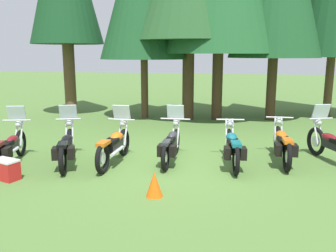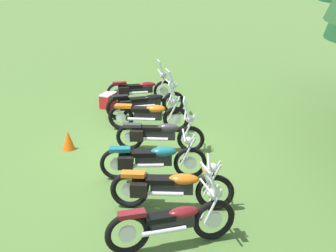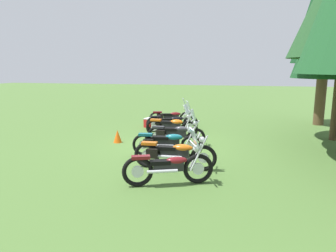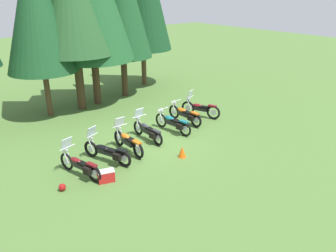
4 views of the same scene
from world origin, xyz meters
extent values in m
plane|color=#4C7033|center=(0.00, 0.00, 0.00)|extent=(80.00, 80.00, 0.00)
torus|color=black|center=(-4.04, -0.16, 0.34)|extent=(0.27, 0.69, 0.69)
cylinder|color=silver|center=(-4.04, -0.16, 0.34)|extent=(0.12, 0.27, 0.27)
torus|color=black|center=(-3.64, -1.61, 0.34)|extent=(0.27, 0.69, 0.69)
cylinder|color=silver|center=(-3.64, -1.61, 0.34)|extent=(0.12, 0.27, 0.27)
cube|color=black|center=(-3.84, -0.88, 0.44)|extent=(0.37, 0.76, 0.22)
ellipsoid|color=maroon|center=(-3.89, -0.68, 0.58)|extent=(0.35, 0.57, 0.17)
cube|color=black|center=(-3.78, -1.08, 0.55)|extent=(0.33, 0.53, 0.10)
cube|color=maroon|center=(-3.66, -1.53, 0.67)|extent=(0.27, 0.47, 0.08)
cylinder|color=silver|center=(-4.08, -0.23, 0.64)|extent=(0.13, 0.34, 0.65)
cylinder|color=silver|center=(-3.96, -0.20, 0.64)|extent=(0.13, 0.34, 0.65)
cylinder|color=silver|center=(-4.00, -0.29, 0.98)|extent=(0.68, 0.22, 0.04)
sphere|color=silver|center=(-4.02, -0.21, 0.86)|extent=(0.21, 0.21, 0.17)
cylinder|color=silver|center=(-3.69, -1.01, 0.36)|extent=(0.27, 0.74, 0.08)
cube|color=silver|center=(-4.01, -0.28, 1.16)|extent=(0.46, 0.26, 0.39)
cube|color=black|center=(-3.83, -1.45, 0.44)|extent=(0.22, 0.35, 0.26)
cube|color=black|center=(-3.56, -1.38, 0.44)|extent=(0.22, 0.35, 0.26)
torus|color=black|center=(-2.83, 0.24, 0.35)|extent=(0.35, 0.69, 0.69)
cylinder|color=silver|center=(-2.83, 0.24, 0.35)|extent=(0.14, 0.26, 0.26)
torus|color=black|center=(-2.24, -1.32, 0.35)|extent=(0.35, 0.69, 0.69)
cylinder|color=silver|center=(-2.24, -1.32, 0.35)|extent=(0.14, 0.26, 0.26)
cube|color=black|center=(-2.54, -0.54, 0.44)|extent=(0.50, 0.85, 0.21)
ellipsoid|color=black|center=(-2.62, -0.32, 0.57)|extent=(0.46, 0.64, 0.17)
cube|color=black|center=(-2.46, -0.75, 0.54)|extent=(0.43, 0.60, 0.10)
cube|color=black|center=(-2.27, -1.24, 0.67)|extent=(0.34, 0.48, 0.08)
cylinder|color=silver|center=(-2.89, 0.16, 0.64)|extent=(0.16, 0.33, 0.65)
cylinder|color=silver|center=(-2.74, 0.21, 0.64)|extent=(0.16, 0.33, 0.65)
cylinder|color=silver|center=(-2.78, 0.11, 0.98)|extent=(0.60, 0.26, 0.04)
sphere|color=silver|center=(-2.82, 0.20, 0.86)|extent=(0.22, 0.22, 0.17)
cylinder|color=silver|center=(-2.35, -0.66, 0.37)|extent=(0.37, 0.80, 0.08)
cube|color=silver|center=(-2.79, 0.13, 1.16)|extent=(0.47, 0.30, 0.39)
cube|color=black|center=(-2.47, -1.19, 0.45)|extent=(0.25, 0.35, 0.26)
cube|color=black|center=(-2.15, -1.07, 0.45)|extent=(0.25, 0.35, 0.26)
torus|color=black|center=(-1.41, 0.43, 0.35)|extent=(0.11, 0.71, 0.71)
cylinder|color=silver|center=(-1.41, 0.43, 0.35)|extent=(0.05, 0.27, 0.27)
torus|color=black|center=(-1.41, -1.07, 0.35)|extent=(0.11, 0.71, 0.71)
cylinder|color=silver|center=(-1.41, -1.07, 0.35)|extent=(0.05, 0.27, 0.27)
cube|color=black|center=(-1.41, -0.32, 0.47)|extent=(0.23, 0.74, 0.26)
ellipsoid|color=#D16014|center=(-1.41, -0.11, 0.63)|extent=(0.28, 0.53, 0.21)
cube|color=black|center=(-1.41, -0.52, 0.60)|extent=(0.26, 0.49, 0.10)
cube|color=#D16014|center=(-1.41, -0.99, 0.68)|extent=(0.21, 0.44, 0.08)
cylinder|color=silver|center=(-1.49, 0.37, 0.65)|extent=(0.04, 0.34, 0.65)
cylinder|color=silver|center=(-1.32, 0.37, 0.65)|extent=(0.04, 0.34, 0.65)
cylinder|color=silver|center=(-1.41, 0.29, 0.99)|extent=(0.70, 0.04, 0.04)
sphere|color=silver|center=(-1.41, 0.38, 0.87)|extent=(0.17, 0.17, 0.17)
cylinder|color=silver|center=(-1.26, -0.48, 0.37)|extent=(0.08, 0.74, 0.08)
cube|color=silver|center=(-1.41, 0.31, 1.17)|extent=(0.44, 0.15, 0.39)
torus|color=black|center=(-0.09, 0.90, 0.33)|extent=(0.11, 0.67, 0.67)
cylinder|color=silver|center=(-0.09, 0.90, 0.33)|extent=(0.05, 0.25, 0.25)
torus|color=black|center=(-0.07, -0.60, 0.33)|extent=(0.11, 0.67, 0.67)
cylinder|color=silver|center=(-0.07, -0.60, 0.33)|extent=(0.05, 0.25, 0.25)
cube|color=black|center=(-0.08, 0.15, 0.45)|extent=(0.19, 0.74, 0.26)
ellipsoid|color=#2D2D33|center=(-0.08, 0.35, 0.61)|extent=(0.23, 0.53, 0.21)
cube|color=black|center=(-0.08, -0.06, 0.58)|extent=(0.21, 0.50, 0.10)
cube|color=#2D2D33|center=(-0.07, -0.52, 0.65)|extent=(0.17, 0.44, 0.08)
cylinder|color=silver|center=(-0.16, 0.84, 0.63)|extent=(0.05, 0.34, 0.65)
cylinder|color=silver|center=(-0.03, 0.84, 0.63)|extent=(0.05, 0.34, 0.65)
cylinder|color=silver|center=(-0.09, 0.76, 0.97)|extent=(0.78, 0.05, 0.04)
sphere|color=silver|center=(-0.09, 0.85, 0.85)|extent=(0.17, 0.17, 0.17)
cylinder|color=silver|center=(0.03, -0.01, 0.35)|extent=(0.09, 0.74, 0.08)
cube|color=silver|center=(-0.09, 0.78, 1.15)|extent=(0.44, 0.16, 0.39)
cube|color=black|center=(-0.21, -0.40, 0.43)|extent=(0.14, 0.32, 0.26)
cube|color=black|center=(0.07, -0.40, 0.43)|extent=(0.14, 0.32, 0.26)
torus|color=black|center=(1.30, 0.95, 0.36)|extent=(0.19, 0.72, 0.72)
cylinder|color=silver|center=(1.30, 0.95, 0.36)|extent=(0.09, 0.28, 0.28)
torus|color=black|center=(1.51, -0.60, 0.36)|extent=(0.19, 0.72, 0.72)
cylinder|color=silver|center=(1.51, -0.60, 0.36)|extent=(0.09, 0.28, 0.28)
cube|color=black|center=(1.41, 0.18, 0.47)|extent=(0.32, 0.80, 0.26)
ellipsoid|color=#14606B|center=(1.38, 0.39, 0.63)|extent=(0.35, 0.58, 0.20)
cube|color=black|center=(1.44, -0.04, 0.60)|extent=(0.32, 0.55, 0.10)
cube|color=#14606B|center=(1.50, -0.52, 0.70)|extent=(0.26, 0.46, 0.08)
cylinder|color=silver|center=(1.23, 0.88, 0.66)|extent=(0.09, 0.34, 0.65)
cylinder|color=silver|center=(1.39, 0.91, 0.66)|extent=(0.09, 0.34, 0.65)
cylinder|color=silver|center=(1.32, 0.82, 0.99)|extent=(0.71, 0.13, 0.04)
sphere|color=silver|center=(1.31, 0.90, 0.87)|extent=(0.19, 0.19, 0.17)
cylinder|color=silver|center=(1.57, 0.02, 0.38)|extent=(0.18, 0.78, 0.08)
cube|color=black|center=(1.31, -0.43, 0.46)|extent=(0.18, 0.34, 0.26)
cube|color=black|center=(1.66, -0.38, 0.46)|extent=(0.18, 0.34, 0.26)
torus|color=black|center=(2.58, 1.48, 0.37)|extent=(0.14, 0.74, 0.74)
cylinder|color=silver|center=(2.58, 1.48, 0.37)|extent=(0.06, 0.28, 0.28)
torus|color=black|center=(2.64, -0.13, 0.37)|extent=(0.14, 0.74, 0.74)
cylinder|color=silver|center=(2.64, -0.13, 0.37)|extent=(0.06, 0.28, 0.28)
cube|color=black|center=(2.61, 0.68, 0.48)|extent=(0.25, 0.81, 0.25)
ellipsoid|color=#D16014|center=(2.60, 0.90, 0.63)|extent=(0.30, 0.58, 0.19)
cube|color=black|center=(2.62, 0.45, 0.60)|extent=(0.28, 0.54, 0.10)
cube|color=#D16014|center=(2.64, -0.05, 0.71)|extent=(0.22, 0.45, 0.08)
cylinder|color=silver|center=(2.49, 1.42, 0.67)|extent=(0.06, 0.34, 0.65)
cylinder|color=silver|center=(2.66, 1.43, 0.67)|extent=(0.06, 0.34, 0.65)
cylinder|color=silver|center=(2.58, 1.34, 1.00)|extent=(0.69, 0.06, 0.04)
sphere|color=silver|center=(2.58, 1.43, 0.88)|extent=(0.18, 0.18, 0.17)
cylinder|color=silver|center=(2.75, 0.50, 0.39)|extent=(0.11, 0.80, 0.08)
cube|color=black|center=(2.46, 0.06, 0.47)|extent=(0.15, 0.33, 0.26)
cube|color=black|center=(2.81, 0.08, 0.47)|extent=(0.15, 0.33, 0.26)
torus|color=black|center=(3.55, 1.47, 0.37)|extent=(0.38, 0.73, 0.75)
cylinder|color=silver|center=(3.55, 1.47, 0.37)|extent=(0.15, 0.29, 0.29)
torus|color=black|center=(4.10, 0.09, 0.37)|extent=(0.38, 0.73, 0.75)
cylinder|color=silver|center=(4.10, 0.09, 0.37)|extent=(0.15, 0.29, 0.29)
cube|color=black|center=(3.82, 0.78, 0.48)|extent=(0.45, 0.75, 0.23)
ellipsoid|color=maroon|center=(3.75, 0.97, 0.61)|extent=(0.42, 0.58, 0.18)
cube|color=black|center=(3.90, 0.59, 0.58)|extent=(0.39, 0.54, 0.10)
cube|color=maroon|center=(4.07, 0.17, 0.73)|extent=(0.33, 0.47, 0.08)
cylinder|color=silver|center=(3.50, 1.39, 0.67)|extent=(0.17, 0.33, 0.65)
cylinder|color=silver|center=(3.64, 1.44, 0.67)|extent=(0.17, 0.33, 0.65)
cylinder|color=silver|center=(3.60, 1.34, 1.01)|extent=(0.61, 0.27, 0.04)
sphere|color=silver|center=(3.56, 1.42, 0.89)|extent=(0.22, 0.22, 0.17)
cylinder|color=silver|center=(4.00, 0.67, 0.39)|extent=(0.35, 0.71, 0.08)
cube|color=silver|center=(3.59, 1.36, 1.19)|extent=(0.47, 0.30, 0.39)
cylinder|color=#4C3823|center=(-2.36, 6.04, 1.21)|extent=(0.29, 0.29, 2.42)
cone|color=#194723|center=(-2.36, 6.04, 5.44)|extent=(3.53, 3.53, 6.03)
cylinder|color=#42301E|center=(-0.53, 5.99, 1.57)|extent=(0.46, 0.46, 3.14)
cylinder|color=#42301E|center=(0.61, 6.27, 1.32)|extent=(0.42, 0.42, 2.64)
cylinder|color=#42301E|center=(2.75, 6.62, 1.24)|extent=(0.39, 0.39, 2.48)
cylinder|color=brown|center=(5.21, 8.01, 1.25)|extent=(0.34, 0.34, 2.51)
cube|color=red|center=(-3.29, -1.83, 0.20)|extent=(0.64, 0.48, 0.40)
cube|color=silver|center=(-3.29, -1.83, 0.42)|extent=(0.66, 0.48, 0.04)
cone|color=#EA590F|center=(0.04, -2.11, 0.24)|extent=(0.32, 0.32, 0.48)
sphere|color=maroon|center=(-4.75, -1.41, 0.13)|extent=(0.25, 0.25, 0.25)
camera|label=1|loc=(1.56, -8.27, 2.64)|focal=38.22mm
camera|label=2|loc=(10.51, 1.36, 4.71)|focal=50.75mm
camera|label=3|loc=(10.77, 2.42, 2.82)|focal=32.99mm
camera|label=4|loc=(-8.00, -11.24, 6.41)|focal=35.75mm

